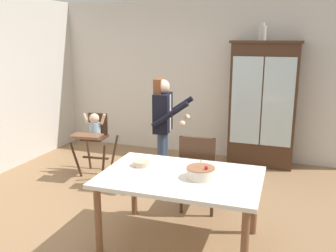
{
  "coord_description": "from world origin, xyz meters",
  "views": [
    {
      "loc": [
        1.68,
        -3.59,
        2.07
      ],
      "look_at": [
        0.11,
        0.7,
        0.95
      ],
      "focal_mm": 39.06,
      "sensor_mm": 36.0,
      "label": 1
    }
  ],
  "objects_px": {
    "china_cabinet": "(263,104)",
    "serving_bowl": "(141,163)",
    "dining_chair_far_side": "(198,168)",
    "adult_person": "(163,121)",
    "ceramic_vase": "(262,32)",
    "dining_table": "(180,183)",
    "birthday_cake": "(201,173)",
    "high_chair_with_toddler": "(95,133)"
  },
  "relations": [
    {
      "from": "china_cabinet",
      "to": "high_chair_with_toddler",
      "type": "xyz_separation_m",
      "value": [
        -2.34,
        -1.3,
        -0.36
      ]
    },
    {
      "from": "china_cabinet",
      "to": "ceramic_vase",
      "type": "xyz_separation_m",
      "value": [
        -0.08,
        0.0,
        1.12
      ]
    },
    {
      "from": "china_cabinet",
      "to": "dining_table",
      "type": "relative_size",
      "value": 1.26
    },
    {
      "from": "dining_table",
      "to": "birthday_cake",
      "type": "relative_size",
      "value": 5.72
    },
    {
      "from": "birthday_cake",
      "to": "serving_bowl",
      "type": "relative_size",
      "value": 1.56
    },
    {
      "from": "birthday_cake",
      "to": "serving_bowl",
      "type": "xyz_separation_m",
      "value": [
        -0.68,
        0.12,
        -0.03
      ]
    },
    {
      "from": "dining_chair_far_side",
      "to": "dining_table",
      "type": "bearing_deg",
      "value": 87.1
    },
    {
      "from": "ceramic_vase",
      "to": "dining_table",
      "type": "height_order",
      "value": "ceramic_vase"
    },
    {
      "from": "high_chair_with_toddler",
      "to": "dining_table",
      "type": "relative_size",
      "value": 0.59
    },
    {
      "from": "birthday_cake",
      "to": "serving_bowl",
      "type": "bearing_deg",
      "value": 170.29
    },
    {
      "from": "china_cabinet",
      "to": "dining_chair_far_side",
      "type": "xyz_separation_m",
      "value": [
        -0.51,
        -2.0,
        -0.46
      ]
    },
    {
      "from": "china_cabinet",
      "to": "dining_table",
      "type": "distance_m",
      "value": 2.8
    },
    {
      "from": "adult_person",
      "to": "dining_chair_far_side",
      "type": "height_order",
      "value": "adult_person"
    },
    {
      "from": "dining_chair_far_side",
      "to": "serving_bowl",
      "type": "bearing_deg",
      "value": 49.38
    },
    {
      "from": "china_cabinet",
      "to": "adult_person",
      "type": "bearing_deg",
      "value": -128.02
    },
    {
      "from": "ceramic_vase",
      "to": "dining_table",
      "type": "bearing_deg",
      "value": -98.59
    },
    {
      "from": "ceramic_vase",
      "to": "birthday_cake",
      "type": "bearing_deg",
      "value": -94.36
    },
    {
      "from": "high_chair_with_toddler",
      "to": "adult_person",
      "type": "distance_m",
      "value": 1.24
    },
    {
      "from": "serving_bowl",
      "to": "china_cabinet",
      "type": "bearing_deg",
      "value": 69.69
    },
    {
      "from": "dining_table",
      "to": "dining_chair_far_side",
      "type": "relative_size",
      "value": 1.67
    },
    {
      "from": "serving_bowl",
      "to": "dining_table",
      "type": "bearing_deg",
      "value": -13.72
    },
    {
      "from": "high_chair_with_toddler",
      "to": "serving_bowl",
      "type": "distance_m",
      "value": 1.9
    },
    {
      "from": "china_cabinet",
      "to": "dining_chair_far_side",
      "type": "height_order",
      "value": "china_cabinet"
    },
    {
      "from": "high_chair_with_toddler",
      "to": "dining_table",
      "type": "xyz_separation_m",
      "value": [
        1.84,
        -1.43,
        0.0
      ]
    },
    {
      "from": "adult_person",
      "to": "serving_bowl",
      "type": "relative_size",
      "value": 8.5
    },
    {
      "from": "ceramic_vase",
      "to": "dining_table",
      "type": "distance_m",
      "value": 3.14
    },
    {
      "from": "ceramic_vase",
      "to": "dining_chair_far_side",
      "type": "bearing_deg",
      "value": -102.13
    },
    {
      "from": "adult_person",
      "to": "birthday_cake",
      "type": "distance_m",
      "value": 1.54
    },
    {
      "from": "adult_person",
      "to": "dining_table",
      "type": "height_order",
      "value": "adult_person"
    },
    {
      "from": "china_cabinet",
      "to": "serving_bowl",
      "type": "relative_size",
      "value": 11.19
    },
    {
      "from": "china_cabinet",
      "to": "ceramic_vase",
      "type": "distance_m",
      "value": 1.12
    },
    {
      "from": "ceramic_vase",
      "to": "high_chair_with_toddler",
      "type": "xyz_separation_m",
      "value": [
        -2.26,
        -1.31,
        -1.48
      ]
    },
    {
      "from": "dining_table",
      "to": "adult_person",
      "type": "bearing_deg",
      "value": 117.62
    },
    {
      "from": "china_cabinet",
      "to": "serving_bowl",
      "type": "distance_m",
      "value": 2.81
    },
    {
      "from": "china_cabinet",
      "to": "dining_table",
      "type": "height_order",
      "value": "china_cabinet"
    },
    {
      "from": "china_cabinet",
      "to": "serving_bowl",
      "type": "xyz_separation_m",
      "value": [
        -0.97,
        -2.62,
        -0.25
      ]
    },
    {
      "from": "birthday_cake",
      "to": "serving_bowl",
      "type": "height_order",
      "value": "birthday_cake"
    },
    {
      "from": "china_cabinet",
      "to": "adult_person",
      "type": "distance_m",
      "value": 1.87
    },
    {
      "from": "adult_person",
      "to": "birthday_cake",
      "type": "bearing_deg",
      "value": -153.74
    },
    {
      "from": "high_chair_with_toddler",
      "to": "serving_bowl",
      "type": "bearing_deg",
      "value": -51.64
    },
    {
      "from": "dining_chair_far_side",
      "to": "adult_person",
      "type": "bearing_deg",
      "value": -43.39
    },
    {
      "from": "high_chair_with_toddler",
      "to": "birthday_cake",
      "type": "relative_size",
      "value": 3.39
    }
  ]
}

